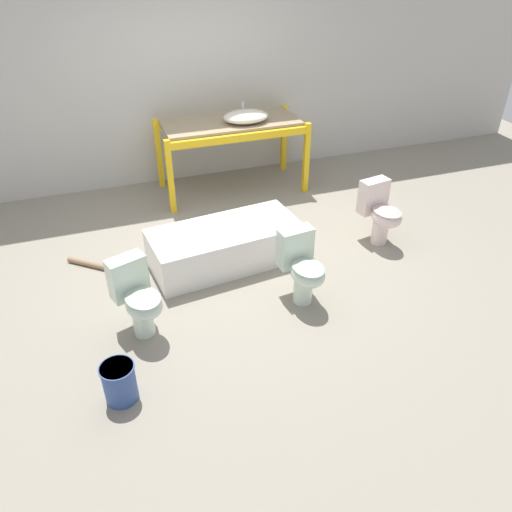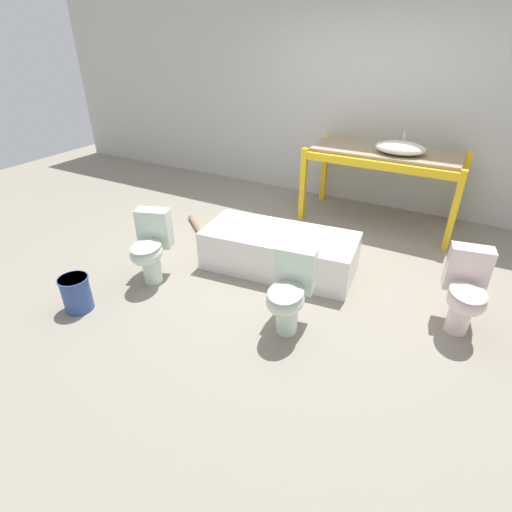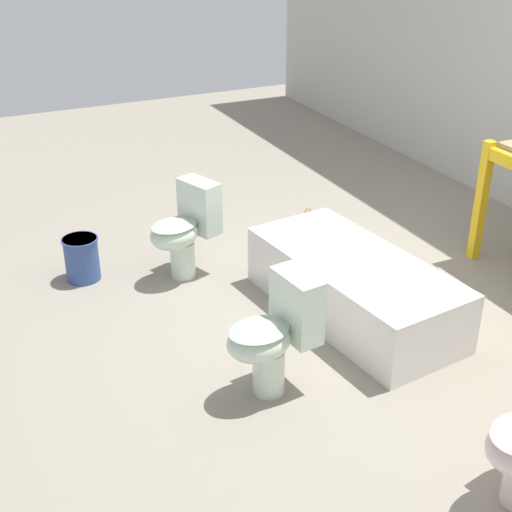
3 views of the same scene
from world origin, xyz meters
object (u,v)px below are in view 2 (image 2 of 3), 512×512
toilet_near (289,291)px  toilet_extra (466,291)px  sink_basin (400,148)px  bathtub_main (279,248)px  bucket_white (76,293)px  toilet_far (150,246)px

toilet_near → toilet_extra: 1.41m
sink_basin → toilet_extra: 2.09m
bathtub_main → bucket_white: 1.96m
bathtub_main → toilet_extra: size_ratio=2.32×
toilet_far → toilet_extra: same height
sink_basin → bathtub_main: size_ratio=0.36×
toilet_near → bucket_white: toilet_near is taller
sink_basin → toilet_near: sink_basin is taller
toilet_far → toilet_near: bearing=-21.1°
bathtub_main → bucket_white: size_ratio=4.96×
toilet_near → bucket_white: bearing=-165.9°
sink_basin → bucket_white: 3.78m
toilet_near → bathtub_main: bearing=113.9°
sink_basin → toilet_near: 2.52m
bathtub_main → toilet_near: bearing=-65.9°
toilet_extra → toilet_near: bearing=-160.9°
sink_basin → toilet_extra: bearing=-60.8°
toilet_near → toilet_far: (-1.49, 0.04, 0.00)m
bucket_white → toilet_near: bearing=20.7°
toilet_near → toilet_far: bearing=171.9°
sink_basin → bucket_white: sink_basin is taller
sink_basin → toilet_extra: size_ratio=0.83×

